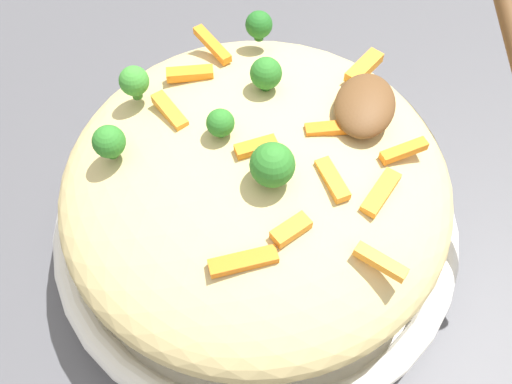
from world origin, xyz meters
TOP-DOWN VIEW (x-y plane):
  - ground_plane at (0.00, 0.00)m, footprint 2.40×2.40m
  - serving_bowl at (0.00, 0.00)m, footprint 0.30×0.30m
  - pasta_mound at (0.00, 0.00)m, footprint 0.27×0.27m
  - carrot_piece_0 at (0.01, 0.08)m, footprint 0.04×0.02m
  - carrot_piece_1 at (-0.02, -0.06)m, footprint 0.03×0.03m
  - carrot_piece_2 at (0.01, 0.05)m, footprint 0.03×0.03m
  - carrot_piece_3 at (-0.00, -0.00)m, footprint 0.02×0.03m
  - carrot_piece_4 at (-0.03, 0.09)m, footprint 0.03×0.03m
  - carrot_piece_5 at (0.05, 0.04)m, footprint 0.03×0.02m
  - carrot_piece_6 at (-0.06, -0.06)m, footprint 0.02×0.03m
  - carrot_piece_7 at (0.05, 0.09)m, footprint 0.02×0.03m
  - carrot_piece_8 at (-0.09, 0.05)m, footprint 0.04×0.02m
  - carrot_piece_9 at (-0.06, 0.06)m, footprint 0.01×0.04m
  - carrot_piece_10 at (0.08, 0.01)m, footprint 0.03×0.04m
  - carrot_piece_11 at (-0.03, 0.04)m, footprint 0.02×0.04m
  - carrot_piece_12 at (-0.09, -0.06)m, footprint 0.03×0.04m
  - broccoli_floret_0 at (0.02, -0.09)m, footprint 0.02×0.02m
  - broccoli_floret_1 at (-0.06, -0.01)m, footprint 0.02×0.02m
  - broccoli_floret_2 at (-0.03, -0.09)m, footprint 0.02×0.02m
  - broccoli_floret_3 at (0.02, 0.02)m, footprint 0.03×0.03m
  - broccoli_floret_4 at (-0.11, -0.03)m, footprint 0.02×0.02m
  - broccoli_floret_5 at (-0.01, -0.03)m, footprint 0.02×0.02m
  - serving_spoon at (-0.07, 0.09)m, footprint 0.17×0.15m

SIDE VIEW (x-z plane):
  - ground_plane at x=0.00m, z-range 0.00..0.00m
  - serving_bowl at x=0.00m, z-range 0.00..0.04m
  - pasta_mound at x=0.00m, z-range 0.04..0.12m
  - carrot_piece_0 at x=0.01m, z-range 0.12..0.12m
  - carrot_piece_10 at x=0.08m, z-range 0.12..0.12m
  - carrot_piece_9 at x=-0.06m, z-range 0.12..0.12m
  - carrot_piece_12 at x=-0.09m, z-range 0.12..0.12m
  - carrot_piece_4 at x=-0.03m, z-range 0.12..0.12m
  - carrot_piece_7 at x=0.05m, z-range 0.12..0.12m
  - carrot_piece_6 at x=-0.06m, z-range 0.12..0.12m
  - carrot_piece_8 at x=-0.09m, z-range 0.12..0.12m
  - carrot_piece_1 at x=-0.02m, z-range 0.12..0.12m
  - carrot_piece_2 at x=0.01m, z-range 0.12..0.13m
  - carrot_piece_5 at x=0.05m, z-range 0.12..0.13m
  - carrot_piece_11 at x=-0.03m, z-range 0.12..0.13m
  - carrot_piece_3 at x=0.00m, z-range 0.12..0.13m
  - broccoli_floret_4 at x=-0.11m, z-range 0.12..0.14m
  - broccoli_floret_0 at x=0.02m, z-range 0.12..0.14m
  - broccoli_floret_2 at x=-0.03m, z-range 0.12..0.14m
  - broccoli_floret_1 at x=-0.06m, z-range 0.12..0.15m
  - broccoli_floret_5 at x=-0.01m, z-range 0.12..0.14m
  - broccoli_floret_3 at x=0.02m, z-range 0.12..0.15m
  - serving_spoon at x=-0.07m, z-range 0.09..0.20m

